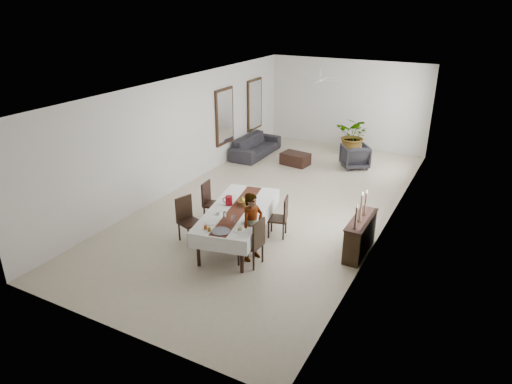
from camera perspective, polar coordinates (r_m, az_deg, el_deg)
name	(u,v)px	position (r m, az deg, el deg)	size (l,w,h in m)	color
floor	(276,202)	(12.59, 2.48, -1.31)	(6.00, 12.00, 0.00)	beige
ceiling	(278,85)	(11.64, 2.75, 13.19)	(6.00, 12.00, 0.02)	white
wall_back	(347,104)	(17.46, 11.28, 10.75)	(6.00, 0.02, 3.20)	silver
wall_front	(110,249)	(7.47, -17.78, -6.83)	(6.00, 0.02, 3.20)	silver
wall_left	(184,132)	(13.52, -9.04, 7.37)	(0.02, 12.00, 3.20)	silver
wall_right	(393,165)	(11.14, 16.70, 3.27)	(0.02, 12.00, 3.20)	silver
dining_table_top	(238,211)	(10.28, -2.26, -2.34)	(1.08, 2.59, 0.05)	black
table_leg_fl	(198,250)	(9.60, -7.23, -7.20)	(0.08, 0.08, 0.75)	black
table_leg_fr	(242,256)	(9.31, -1.78, -8.06)	(0.08, 0.08, 0.75)	black
table_leg_bl	(236,203)	(11.64, -2.58, -1.37)	(0.08, 0.08, 0.75)	black
table_leg_br	(272,207)	(11.40, 1.96, -1.91)	(0.08, 0.08, 0.75)	black
tablecloth_top	(238,209)	(10.26, -2.26, -2.18)	(1.27, 2.78, 0.01)	white
tablecloth_drape_left	(212,212)	(10.53, -5.52, -2.54)	(0.01, 2.78, 0.32)	silver
tablecloth_drape_right	(265,219)	(10.17, 1.14, -3.39)	(0.01, 2.78, 0.32)	silver
tablecloth_drape_near	(217,245)	(9.18, -4.94, -6.60)	(1.27, 0.01, 0.32)	white
tablecloth_drape_far	(255,193)	(11.54, -0.12, -0.06)	(1.27, 0.01, 0.32)	silver
table_runner	(238,209)	(10.26, -2.26, -2.13)	(0.38, 2.70, 0.00)	#612B1B
red_pitcher	(229,201)	(10.44, -3.40, -1.07)	(0.16, 0.16, 0.22)	maroon
pitcher_handle	(225,200)	(10.46, -3.88, -1.01)	(0.13, 0.13, 0.02)	maroon
wine_glass_near	(233,219)	(9.59, -2.83, -3.45)	(0.08, 0.08, 0.18)	white
wine_glass_mid	(225,216)	(9.75, -3.96, -3.01)	(0.08, 0.08, 0.18)	white
teacup_right	(243,222)	(9.60, -1.62, -3.78)	(0.10, 0.10, 0.06)	white
saucer_right	(243,223)	(9.62, -1.62, -3.91)	(0.16, 0.16, 0.01)	white
teacup_left	(219,213)	(10.03, -4.69, -2.64)	(0.10, 0.10, 0.06)	silver
saucer_left	(219,214)	(10.04, -4.69, -2.77)	(0.16, 0.16, 0.01)	white
plate_near_right	(240,230)	(9.33, -2.03, -4.79)	(0.26, 0.26, 0.02)	silver
bread_near_right	(240,229)	(9.32, -2.03, -4.63)	(0.10, 0.10, 0.10)	tan
plate_near_left	(212,223)	(9.68, -5.58, -3.83)	(0.26, 0.26, 0.02)	white
plate_far_left	(232,197)	(10.87, -3.02, -0.61)	(0.26, 0.26, 0.02)	white
serving_tray	(221,231)	(9.30, -4.43, -4.93)	(0.39, 0.39, 0.02)	#3C3C41
jam_jar_a	(209,229)	(9.34, -5.88, -4.66)	(0.07, 0.07, 0.08)	#916015
jam_jar_b	(205,227)	(9.43, -6.34, -4.40)	(0.07, 0.07, 0.08)	#914915
fruit_basket	(244,202)	(10.46, -1.53, -1.31)	(0.32, 0.32, 0.11)	brown
fruit_red	(245,199)	(10.43, -1.33, -0.88)	(0.10, 0.10, 0.10)	maroon
fruit_green	(242,198)	(10.46, -1.71, -0.81)	(0.09, 0.09, 0.09)	#5C8929
fruit_yellow	(243,200)	(10.38, -1.62, -1.02)	(0.09, 0.09, 0.09)	yellow
chair_right_near_seat	(251,244)	(9.55, -0.69, -6.54)	(0.45, 0.45, 0.05)	black
chair_right_near_leg_fl	(254,261)	(9.46, -0.30, -8.60)	(0.04, 0.04, 0.44)	black
chair_right_near_leg_fr	(262,253)	(9.73, 0.82, -7.62)	(0.04, 0.04, 0.44)	black
chair_right_near_leg_bl	(239,256)	(9.63, -2.20, -8.01)	(0.04, 0.04, 0.44)	black
chair_right_near_leg_br	(248,248)	(9.89, -1.04, -7.07)	(0.04, 0.04, 0.44)	black
chair_right_near_back	(259,234)	(9.31, 0.38, -5.22)	(0.45, 0.04, 0.57)	black
chair_right_far_seat	(277,219)	(10.68, 2.70, -3.37)	(0.42, 0.42, 0.05)	black
chair_right_far_leg_fl	(283,232)	(10.61, 3.42, -4.99)	(0.04, 0.04, 0.42)	black
chair_right_far_leg_fr	(286,225)	(10.91, 3.74, -4.16)	(0.04, 0.04, 0.42)	black
chair_right_far_leg_bl	(269,230)	(10.66, 1.59, -4.80)	(0.04, 0.04, 0.42)	black
chair_right_far_leg_br	(272,224)	(10.96, 1.96, -3.98)	(0.04, 0.04, 0.42)	black
chair_right_far_back	(286,208)	(10.52, 3.75, -2.07)	(0.42, 0.04, 0.54)	black
chair_left_near_seat	(190,222)	(10.55, -8.28, -3.79)	(0.44, 0.44, 0.05)	black
chair_left_near_leg_fl	(192,227)	(10.89, -8.00, -4.33)	(0.04, 0.04, 0.44)	black
chair_left_near_leg_fr	(179,232)	(10.71, -9.56, -4.94)	(0.04, 0.04, 0.44)	black
chair_left_near_leg_bl	(201,232)	(10.63, -6.83, -4.99)	(0.04, 0.04, 0.44)	black
chair_left_near_leg_br	(189,237)	(10.44, -8.41, -5.62)	(0.04, 0.04, 0.44)	black
chair_left_near_back	(184,208)	(10.57, -9.02, -1.96)	(0.44, 0.04, 0.56)	black
chair_left_far_seat	(214,205)	(11.39, -5.31, -1.59)	(0.44, 0.44, 0.05)	black
chair_left_far_leg_fl	(211,209)	(11.71, -5.66, -2.19)	(0.04, 0.04, 0.43)	black
chair_left_far_leg_fr	(204,215)	(11.42, -6.47, -2.90)	(0.04, 0.04, 0.43)	black
chair_left_far_leg_bl	(224,212)	(11.56, -4.07, -2.47)	(0.04, 0.04, 0.43)	black
chair_left_far_leg_br	(217,218)	(11.27, -4.85, -3.20)	(0.04, 0.04, 0.43)	black
chair_left_far_back	(206,192)	(11.35, -6.26, -0.06)	(0.44, 0.04, 0.56)	black
woman	(252,227)	(9.61, -0.45, -4.40)	(0.55, 0.36, 1.51)	gray
sideboard_body	(360,236)	(10.25, 12.85, -5.43)	(0.36, 1.33, 0.80)	black
sideboard_top	(362,219)	(10.06, 13.05, -3.36)	(0.39, 1.39, 0.03)	black
candlestick_near_base	(355,228)	(9.62, 12.27, -4.37)	(0.09, 0.09, 0.03)	black
candlestick_near_shaft	(356,217)	(9.52, 12.39, -3.11)	(0.04, 0.04, 0.44)	black
candlestick_near_candle	(357,206)	(9.41, 12.52, -1.70)	(0.03, 0.03, 0.07)	#EEE5CE
candlestick_mid_base	(360,221)	(9.93, 12.86, -3.53)	(0.09, 0.09, 0.03)	black
candlestick_mid_shaft	(361,208)	(9.80, 13.01, -1.94)	(0.04, 0.04, 0.58)	black
candlestick_mid_candle	(363,194)	(9.67, 13.18, -0.20)	(0.03, 0.03, 0.07)	white
candlestick_far_base	(364,214)	(10.24, 13.41, -2.73)	(0.09, 0.09, 0.03)	black
candlestick_far_shaft	(366,204)	(10.14, 13.54, -1.42)	(0.04, 0.04, 0.49)	black
candlestick_far_candle	(367,192)	(10.03, 13.69, 0.04)	(0.03, 0.03, 0.07)	beige
sofa	(256,146)	(16.36, -0.02, 5.81)	(2.33, 0.91, 0.68)	#2B282D
armchair	(355,156)	(15.43, 12.25, 4.38)	(0.82, 0.85, 0.77)	#2C2A2F
coffee_table	(295,159)	(15.46, 4.93, 4.15)	(0.91, 0.60, 0.40)	black
potted_plant	(354,136)	(16.77, 12.17, 6.91)	(1.22, 1.06, 1.35)	#265923
mirror_frame_near	(224,117)	(15.25, -3.96, 9.38)	(0.06, 1.05, 1.85)	black
mirror_glass_near	(225,117)	(15.23, -3.85, 9.37)	(0.01, 0.90, 1.70)	white
mirror_frame_far	(254,105)	(17.02, -0.19, 10.88)	(0.06, 1.05, 1.85)	black
mirror_glass_far	(255,105)	(17.01, -0.08, 10.86)	(0.01, 0.90, 1.70)	white
fan_rod	(320,73)	(14.39, 8.05, 14.49)	(0.04, 0.04, 0.20)	silver
fan_hub	(320,80)	(14.42, 8.00, 13.70)	(0.16, 0.16, 0.08)	white
fan_blade_n	(324,78)	(14.75, 8.49, 13.88)	(0.10, 0.55, 0.01)	white
fan_blade_s	(316,82)	(14.10, 7.49, 13.52)	(0.10, 0.55, 0.01)	silver
fan_blade_e	(331,81)	(14.31, 9.35, 13.55)	(0.55, 0.10, 0.01)	silver
fan_blade_w	(309,79)	(14.55, 6.67, 13.85)	(0.55, 0.10, 0.01)	silver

